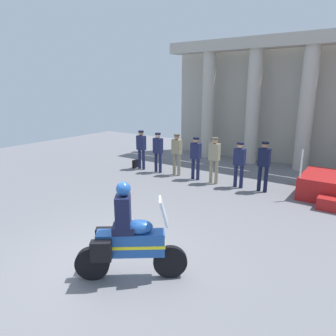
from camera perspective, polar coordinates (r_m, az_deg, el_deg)
name	(u,v)px	position (r m, az deg, el deg)	size (l,w,h in m)	color
ground_plane	(106,262)	(6.83, -11.20, -16.53)	(28.00, 28.00, 0.00)	slate
colonnade_backdrop	(283,95)	(15.14, 20.30, 12.47)	(10.95, 1.47, 5.77)	#A49F91
officer_in_row_0	(141,147)	(13.51, -4.91, 3.91)	(0.38, 0.24, 1.68)	#191E42
officer_in_row_1	(158,149)	(12.92, -1.85, 3.41)	(0.38, 0.24, 1.67)	#191E42
officer_in_row_2	(177,151)	(12.50, 1.61, 3.09)	(0.38, 0.24, 1.68)	#847A5B
officer_in_row_3	(196,155)	(11.95, 5.10, 2.38)	(0.38, 0.24, 1.65)	#191E42
officer_in_row_4	(214,157)	(11.52, 8.47, 2.05)	(0.38, 0.24, 1.72)	gray
officer_in_row_5	(239,161)	(11.23, 12.92, 1.20)	(0.38, 0.24, 1.63)	#191E42
officer_in_row_6	(264,163)	(10.97, 17.13, 0.94)	(0.38, 0.24, 1.73)	black
motorcycle_with_rider	(127,239)	(5.90, -7.53, -12.83)	(1.74, 1.36, 1.90)	black
briefcase_on_ground	(135,164)	(13.91, -5.99, 0.77)	(0.10, 0.32, 0.36)	black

